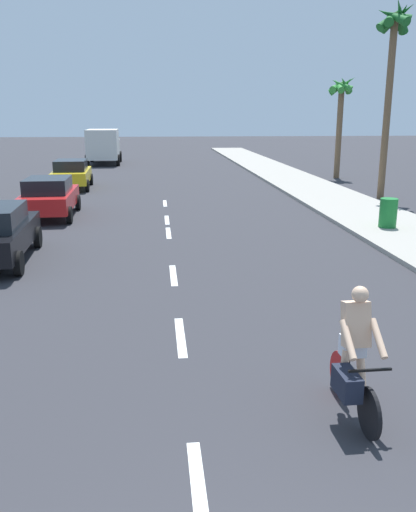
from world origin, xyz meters
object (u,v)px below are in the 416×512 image
(delivery_truck, at_px, (104,145))
(palm_tree_distant, at_px, (341,99))
(trash_bin_far, at_px, (388,213))
(palm_tree_far, at_px, (393,44))
(cyclist, at_px, (353,359))
(parked_car_red, at_px, (49,196))
(parked_car_yellow, at_px, (72,173))

(delivery_truck, distance_m, palm_tree_distant, 19.87)
(delivery_truck, height_order, palm_tree_distant, palm_tree_distant)
(delivery_truck, height_order, trash_bin_far, delivery_truck)
(palm_tree_far, relative_size, palm_tree_distant, 1.41)
(cyclist, height_order, trash_bin_far, cyclist)
(parked_car_red, relative_size, delivery_truck, 0.70)
(parked_car_yellow, bearing_deg, parked_car_red, -89.89)
(palm_tree_far, bearing_deg, parked_car_yellow, 161.49)
(cyclist, bearing_deg, trash_bin_far, -116.89)
(parked_car_red, bearing_deg, cyclist, -67.85)
(parked_car_red, xyz_separation_m, palm_tree_distant, (15.73, 12.07, 4.02))
(trash_bin_far, bearing_deg, palm_tree_far, 68.69)
(parked_car_red, height_order, delivery_truck, delivery_truck)
(parked_car_yellow, distance_m, palm_tree_far, 17.38)
(parked_car_red, xyz_separation_m, palm_tree_far, (15.01, 3.40, 6.19))
(delivery_truck, bearing_deg, parked_car_red, -91.25)
(parked_car_red, height_order, parked_car_yellow, same)
(delivery_truck, xyz_separation_m, palm_tree_far, (15.02, -20.32, 5.53))
(cyclist, xyz_separation_m, delivery_truck, (-6.74, 38.92, 0.67))
(cyclist, xyz_separation_m, trash_bin_far, (5.47, 11.37, -0.19))
(parked_car_yellow, distance_m, trash_bin_far, 17.65)
(palm_tree_far, bearing_deg, cyclist, -114.01)
(cyclist, relative_size, trash_bin_far, 1.81)
(cyclist, bearing_deg, delivery_truck, -81.39)
(palm_tree_distant, bearing_deg, parked_car_red, -142.50)
(cyclist, relative_size, palm_tree_far, 0.20)
(parked_car_red, relative_size, parked_car_yellow, 0.99)
(palm_tree_far, bearing_deg, trash_bin_far, -111.31)
(cyclist, bearing_deg, palm_tree_distant, -109.49)
(cyclist, distance_m, trash_bin_far, 12.62)
(parked_car_yellow, bearing_deg, palm_tree_distant, 9.79)
(parked_car_yellow, height_order, palm_tree_far, palm_tree_far)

